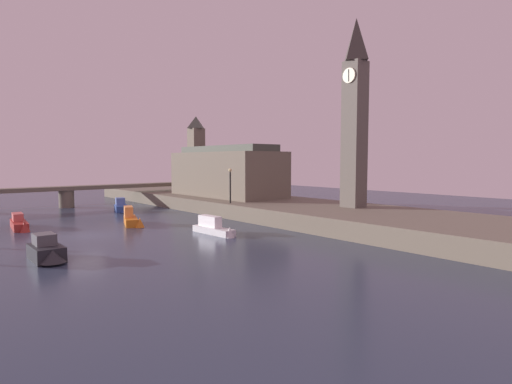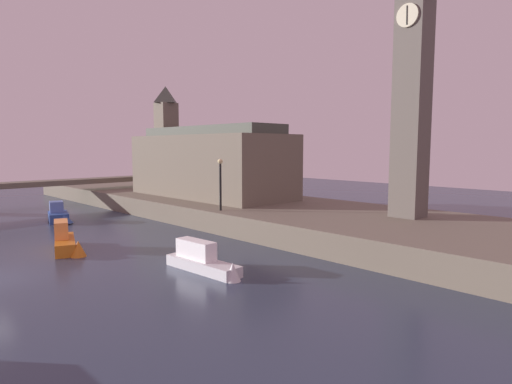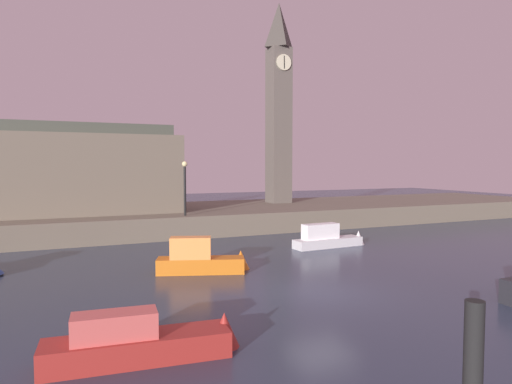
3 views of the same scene
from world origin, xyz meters
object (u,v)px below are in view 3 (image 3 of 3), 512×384
at_px(boat_dinghy_red, 153,341).
at_px(boat_patrol_orange, 205,260).
at_px(mooring_post_left, 473,361).
at_px(boat_ferry_white, 332,239).
at_px(streetlamp, 185,181).
at_px(clock_tower, 279,100).
at_px(parliament_hall, 54,169).

bearing_deg(boat_dinghy_red, boat_patrol_orange, 64.35).
bearing_deg(boat_dinghy_red, mooring_post_left, -46.51).
bearing_deg(boat_ferry_white, mooring_post_left, -115.08).
bearing_deg(streetlamp, clock_tower, 33.37).
distance_m(parliament_hall, boat_patrol_orange, 16.74).
xyz_separation_m(boat_ferry_white, boat_patrol_orange, (-8.90, -3.21, 0.09)).
distance_m(clock_tower, streetlamp, 14.20).
distance_m(clock_tower, boat_patrol_orange, 23.04).
bearing_deg(boat_patrol_orange, streetlamp, 80.07).
distance_m(clock_tower, boat_ferry_white, 17.26).
bearing_deg(boat_ferry_white, streetlamp, 136.63).
distance_m(clock_tower, mooring_post_left, 33.76).
distance_m(clock_tower, parliament_hall, 19.39).
height_order(parliament_hall, boat_ferry_white, parliament_hall).
distance_m(boat_ferry_white, boat_dinghy_red, 17.32).
bearing_deg(boat_patrol_orange, boat_ferry_white, 19.84).
height_order(parliament_hall, boat_dinghy_red, parliament_hall).
xyz_separation_m(parliament_hall, mooring_post_left, (7.22, -28.65, -3.42)).
relative_size(parliament_hall, boat_patrol_orange, 3.53).
bearing_deg(boat_ferry_white, clock_tower, 76.58).
height_order(streetlamp, boat_ferry_white, streetlamp).
xyz_separation_m(parliament_hall, streetlamp, (7.95, -5.04, -0.81)).
height_order(parliament_hall, mooring_post_left, parliament_hall).
xyz_separation_m(boat_patrol_orange, boat_dinghy_red, (-4.00, -8.34, -0.11)).
relative_size(mooring_post_left, boat_ferry_white, 0.48).
relative_size(clock_tower, boat_dinghy_red, 3.40).
xyz_separation_m(mooring_post_left, boat_patrol_orange, (-1.02, 13.63, -0.60)).
relative_size(clock_tower, boat_patrol_orange, 3.85).
bearing_deg(streetlamp, parliament_hall, 147.61).
distance_m(streetlamp, boat_patrol_orange, 10.62).
bearing_deg(parliament_hall, boat_dinghy_red, -84.61).
bearing_deg(mooring_post_left, boat_ferry_white, 64.92).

